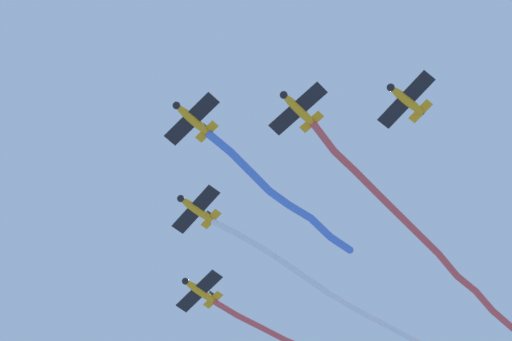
% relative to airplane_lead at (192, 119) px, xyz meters
% --- Properties ---
extents(airplane_lead, '(6.64, 5.19, 1.70)m').
position_rel_airplane_lead_xyz_m(airplane_lead, '(0.00, 0.00, 0.00)').
color(airplane_lead, orange).
extents(smoke_trail_lead, '(11.48, 18.25, 1.89)m').
position_rel_airplane_lead_xyz_m(smoke_trail_lead, '(-6.29, -10.99, -0.36)').
color(smoke_trail_lead, '#4C75DB').
extents(airplane_left_wing, '(6.67, 5.21, 1.70)m').
position_rel_airplane_lead_xyz_m(airplane_left_wing, '(-10.60, -1.98, 0.00)').
color(airplane_left_wing, orange).
extents(smoke_trail_left_wing, '(16.47, 30.71, 3.39)m').
position_rel_airplane_lead_xyz_m(smoke_trail_left_wing, '(-19.35, -19.19, -1.29)').
color(smoke_trail_left_wing, '#DB4C4C').
extents(airplane_right_wing, '(6.46, 5.37, 1.70)m').
position_rel_airplane_lead_xyz_m(airplane_right_wing, '(3.09, -10.34, 0.30)').
color(airplane_right_wing, orange).
extents(smoke_trail_right_wing, '(20.06, 27.46, 3.44)m').
position_rel_airplane_lead_xyz_m(smoke_trail_right_wing, '(-7.98, -25.73, 1.31)').
color(smoke_trail_right_wing, white).
extents(airplane_slot, '(6.40, 5.41, 1.70)m').
position_rel_airplane_lead_xyz_m(airplane_slot, '(-21.18, -3.96, -0.30)').
color(airplane_slot, orange).
extents(airplane_trail, '(6.52, 5.31, 1.70)m').
position_rel_airplane_lead_xyz_m(airplane_trail, '(6.16, -20.66, 0.00)').
color(airplane_trail, orange).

